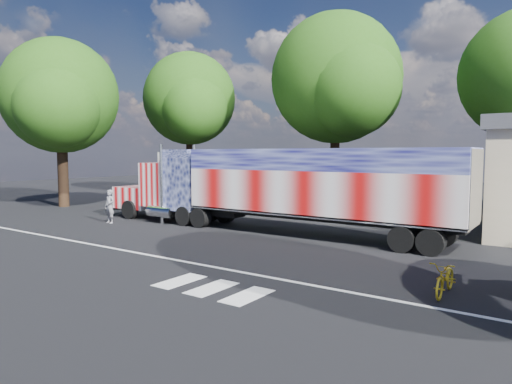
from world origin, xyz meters
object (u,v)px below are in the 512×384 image
Objects in this scene: bicycle at (446,278)px; tree_n_mid at (338,79)px; tree_nw_a at (190,99)px; woman at (110,206)px; tree_w_a at (61,97)px; coach_bus at (241,180)px; semi_truck at (271,186)px.

bicycle is 0.12× the size of tree_n_mid.
tree_n_mid reaches higher than tree_nw_a.
tree_w_a is at bearing 163.01° from woman.
tree_n_mid is (3.02, 8.14, 7.35)m from coach_bus.
woman is (-8.38, -2.71, -1.25)m from semi_truck.
coach_bus is 19.59m from bicycle.
tree_nw_a is at bearing -168.01° from tree_n_mid.
tree_w_a reaches higher than woman.
tree_n_mid is (-3.47, 14.48, 7.16)m from semi_truck.
bicycle is at bearing -58.08° from tree_n_mid.
woman is at bearing -162.05° from semi_truck.
tree_nw_a reaches higher than coach_bus.
tree_nw_a reaches higher than semi_truck.
woman is 0.14× the size of tree_nw_a.
tree_nw_a is at bearing 143.79° from semi_truck.
tree_nw_a is at bearing 150.43° from coach_bus.
semi_truck is 1.70× the size of tree_w_a.
woman is at bearing -61.94° from tree_nw_a.
coach_bus is 11.38m from tree_n_mid.
coach_bus is at bearing -110.33° from tree_n_mid.
tree_n_mid is at bearing 69.67° from coach_bus.
woman is 1.03× the size of bicycle.
tree_w_a is at bearing 167.51° from bicycle.
tree_nw_a is (-9.62, 5.46, 6.43)m from coach_bus.
tree_w_a is (-10.74, -6.09, 5.57)m from coach_bus.
woman is at bearing -101.79° from coach_bus.
bicycle is 31.54m from tree_nw_a.
bicycle is at bearing -37.50° from coach_bus.
tree_n_mid is at bearing 11.99° from tree_nw_a.
tree_w_a is at bearing -134.03° from tree_n_mid.
coach_bus is (-6.49, 6.34, -0.19)m from semi_truck.
tree_n_mid is 12.96m from tree_nw_a.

